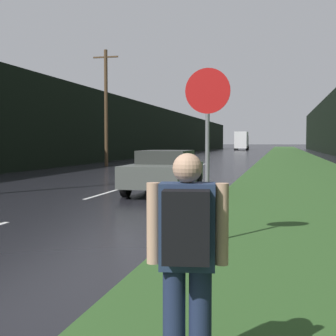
{
  "coord_description": "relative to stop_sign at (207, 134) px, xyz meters",
  "views": [
    {
      "loc": [
        5.63,
        -0.49,
        1.71
      ],
      "look_at": [
        1.99,
        14.65,
        0.83
      ],
      "focal_mm": 50.0,
      "sensor_mm": 36.0,
      "label": 1
    }
  ],
  "objects": [
    {
      "name": "delivery_truck",
      "position": [
        -6.34,
        86.19,
        0.07
      ],
      "size": [
        2.52,
        7.14,
        3.65
      ],
      "color": "gray",
      "rests_on": "ground_plane"
    },
    {
      "name": "lane_stripe_d",
      "position": [
        -4.46,
        13.61,
        -1.83
      ],
      "size": [
        0.12,
        3.0,
        0.01
      ],
      "primitive_type": "cube",
      "color": "silver",
      "rests_on": "ground_plane"
    },
    {
      "name": "grass_verge",
      "position": [
        2.31,
        32.82,
        -1.82
      ],
      "size": [
        6.0,
        240.0,
        0.02
      ],
      "primitive_type": "cube",
      "color": "#2D5123",
      "rests_on": "ground_plane"
    },
    {
      "name": "hitchhiker_with_backpack",
      "position": [
        0.56,
        -4.57,
        -0.89
      ],
      "size": [
        0.56,
        0.44,
        1.63
      ],
      "rotation": [
        0.0,
        0.0,
        0.15
      ],
      "color": "#1E2847",
      "rests_on": "ground_plane"
    },
    {
      "name": "stop_sign",
      "position": [
        0.0,
        0.0,
        0.0
      ],
      "size": [
        0.75,
        0.07,
        2.92
      ],
      "color": "slate",
      "rests_on": "ground_plane"
    },
    {
      "name": "utility_pole_far",
      "position": [
        -10.61,
        22.95,
        2.31
      ],
      "size": [
        1.8,
        0.24,
        8.02
      ],
      "color": "#4C3823",
      "rests_on": "ground_plane"
    },
    {
      "name": "treeline_far_side",
      "position": [
        -14.22,
        42.82,
        1.12
      ],
      "size": [
        2.0,
        140.0,
        5.92
      ],
      "primitive_type": "cube",
      "color": "black",
      "rests_on": "ground_plane"
    },
    {
      "name": "lane_stripe_e",
      "position": [
        -4.46,
        20.61,
        -1.83
      ],
      "size": [
        0.12,
        3.0,
        0.01
      ],
      "primitive_type": "cube",
      "color": "silver",
      "rests_on": "ground_plane"
    },
    {
      "name": "lane_stripe_f",
      "position": [
        -4.46,
        27.61,
        -1.83
      ],
      "size": [
        0.12,
        3.0,
        0.01
      ],
      "primitive_type": "cube",
      "color": "silver",
      "rests_on": "ground_plane"
    },
    {
      "name": "lane_stripe_c",
      "position": [
        -4.46,
        6.61,
        -1.83
      ],
      "size": [
        0.12,
        3.0,
        0.01
      ],
      "primitive_type": "cube",
      "color": "silver",
      "rests_on": "ground_plane"
    },
    {
      "name": "car_passing_near",
      "position": [
        -2.57,
        7.42,
        -1.1
      ],
      "size": [
        1.98,
        4.43,
        1.41
      ],
      "rotation": [
        0.0,
        0.0,
        3.14
      ],
      "color": "#4C514C",
      "rests_on": "ground_plane"
    }
  ]
}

